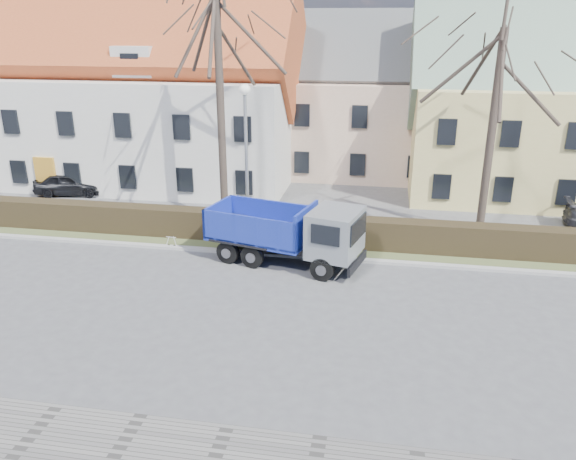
% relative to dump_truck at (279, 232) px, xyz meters
% --- Properties ---
extents(ground, '(120.00, 120.00, 0.00)m').
position_rel_dump_truck_xyz_m(ground, '(-1.57, -4.06, -1.30)').
color(ground, '#4C4D4F').
extents(curb_far, '(80.00, 0.30, 0.12)m').
position_rel_dump_truck_xyz_m(curb_far, '(-1.57, 0.54, -1.24)').
color(curb_far, '#9B9997').
rests_on(curb_far, ground).
extents(grass_strip, '(80.00, 3.00, 0.10)m').
position_rel_dump_truck_xyz_m(grass_strip, '(-1.57, 2.14, -1.25)').
color(grass_strip, '#4C5731').
rests_on(grass_strip, ground).
extents(hedge, '(60.00, 0.90, 1.30)m').
position_rel_dump_truck_xyz_m(hedge, '(-1.57, 1.94, -0.65)').
color(hedge, black).
rests_on(hedge, ground).
extents(building_white, '(26.80, 10.80, 9.50)m').
position_rel_dump_truck_xyz_m(building_white, '(-14.57, 11.94, 3.45)').
color(building_white, silver).
rests_on(building_white, ground).
extents(building_pink, '(10.80, 8.80, 8.00)m').
position_rel_dump_truck_xyz_m(building_pink, '(2.43, 15.94, 2.70)').
color(building_pink, '#CCA990').
rests_on(building_pink, ground).
extents(tree_1, '(9.20, 9.20, 12.65)m').
position_rel_dump_truck_xyz_m(tree_1, '(-3.57, 4.44, 5.03)').
color(tree_1, '#352C25').
rests_on(tree_1, ground).
extents(tree_2, '(8.00, 8.00, 11.00)m').
position_rel_dump_truck_xyz_m(tree_2, '(8.43, 4.44, 4.20)').
color(tree_2, '#352C25').
rests_on(tree_2, ground).
extents(dump_truck, '(6.87, 3.90, 2.59)m').
position_rel_dump_truck_xyz_m(dump_truck, '(0.00, 0.00, 0.00)').
color(dump_truck, navy).
rests_on(dump_truck, ground).
extents(streetlight, '(0.53, 0.53, 6.83)m').
position_rel_dump_truck_xyz_m(streetlight, '(-2.03, 2.94, 2.12)').
color(streetlight, '#92969B').
rests_on(streetlight, ground).
extents(cart_frame, '(0.65, 0.39, 0.57)m').
position_rel_dump_truck_xyz_m(cart_frame, '(-5.06, 0.64, -1.01)').
color(cart_frame, silver).
rests_on(cart_frame, ground).
extents(parked_car_a, '(4.06, 2.22, 1.31)m').
position_rel_dump_truck_xyz_m(parked_car_a, '(-13.39, 7.25, -0.64)').
color(parked_car_a, black).
rests_on(parked_car_a, ground).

